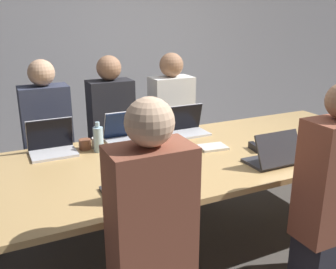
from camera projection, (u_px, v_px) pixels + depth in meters
The scene contains 20 objects.
ground_plane at pixel (199, 237), 3.10m from camera, with size 24.00×24.00×0.00m, color #4C4742.
curtain_wall at pixel (108, 45), 4.67m from camera, with size 12.00×0.06×2.80m.
conference_table at pixel (201, 159), 2.89m from camera, with size 3.39×1.32×0.75m.
laptop_far_left at pixel (52, 144), 2.85m from camera, with size 0.34×0.26×0.26m.
person_far_left at pixel (49, 144), 3.24m from camera, with size 0.40×0.24×1.42m.
cup_far_left at pixel (85, 144), 2.94m from camera, with size 0.09×0.09×0.08m.
laptop_near_left at pixel (133, 184), 2.18m from camera, with size 0.33×0.24×0.24m.
person_near_left at pixel (151, 243), 1.83m from camera, with size 0.40×0.24×1.42m.
bottle_near_left at pixel (160, 163), 2.42m from camera, with size 0.07×0.07×0.23m.
laptop_far_midleft at pixel (125, 133), 3.11m from camera, with size 0.32×0.27×0.26m.
person_far_midleft at pixel (112, 134), 3.50m from camera, with size 0.40×0.24×1.42m.
cup_far_midleft at pixel (98, 143), 2.97m from camera, with size 0.09×0.09×0.08m.
bottle_far_midleft at pixel (98, 139), 2.87m from camera, with size 0.08×0.08×0.24m.
laptop_far_center at pixel (185, 126), 3.32m from camera, with size 0.36×0.25×0.25m.
person_far_center at pixel (171, 128), 3.68m from camera, with size 0.40×0.24×1.42m.
cup_far_center at pixel (163, 135), 3.16m from camera, with size 0.08×0.08×0.09m.
laptop_near_midright at pixel (275, 155), 2.63m from camera, with size 0.36×0.25×0.24m.
person_near_midright at pixel (330, 201), 2.26m from camera, with size 0.40×0.24×1.41m.
stapler at pixel (255, 147), 2.92m from camera, with size 0.07×0.16×0.05m.
notebook at pixel (213, 147), 2.96m from camera, with size 0.23×0.18×0.02m.
Camera 1 is at (-1.39, -2.32, 1.76)m, focal length 40.00 mm.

